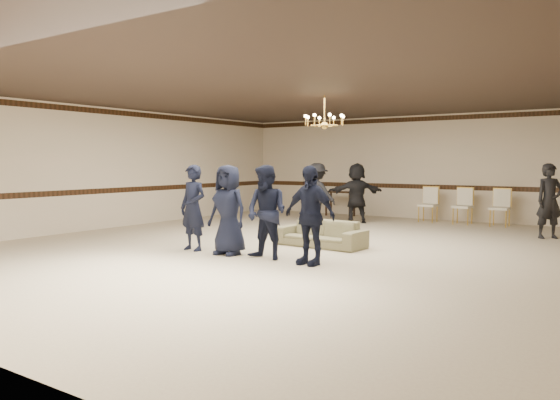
% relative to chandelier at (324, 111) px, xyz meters
% --- Properties ---
extents(room, '(12.01, 14.01, 3.21)m').
position_rel_chandelier_xyz_m(room, '(0.00, -1.00, -1.28)').
color(room, '#BEB392').
rests_on(room, ground).
extents(chair_rail, '(12.00, 0.02, 0.14)m').
position_rel_chandelier_xyz_m(chair_rail, '(0.00, 5.99, -1.88)').
color(chair_rail, '#331C0F').
rests_on(chair_rail, wall_back).
extents(crown_molding, '(12.00, 0.02, 0.14)m').
position_rel_chandelier_xyz_m(crown_molding, '(0.00, 5.99, 0.21)').
color(crown_molding, '#331C0F').
rests_on(crown_molding, wall_back).
extents(chandelier, '(0.94, 0.94, 0.89)m').
position_rel_chandelier_xyz_m(chandelier, '(0.00, 0.00, 0.00)').
color(chandelier, gold).
rests_on(chandelier, ceiling).
extents(boy_a, '(0.64, 0.44, 1.71)m').
position_rel_chandelier_xyz_m(boy_a, '(-1.58, -2.46, -2.02)').
color(boy_a, black).
rests_on(boy_a, floor).
extents(boy_b, '(0.84, 0.55, 1.71)m').
position_rel_chandelier_xyz_m(boy_b, '(-0.68, -2.46, -2.02)').
color(boy_b, black).
rests_on(boy_b, floor).
extents(boy_c, '(0.87, 0.70, 1.71)m').
position_rel_chandelier_xyz_m(boy_c, '(0.22, -2.46, -2.02)').
color(boy_c, black).
rests_on(boy_c, floor).
extents(boy_d, '(1.03, 0.50, 1.71)m').
position_rel_chandelier_xyz_m(boy_d, '(1.12, -2.46, -2.02)').
color(boy_d, black).
rests_on(boy_d, floor).
extents(settee, '(1.92, 0.84, 0.55)m').
position_rel_chandelier_xyz_m(settee, '(0.28, -0.61, -2.60)').
color(settee, '#787650').
rests_on(settee, floor).
extents(adult_left, '(1.13, 0.66, 1.73)m').
position_rel_chandelier_xyz_m(adult_left, '(-1.98, 3.09, -2.01)').
color(adult_left, black).
rests_on(adult_left, floor).
extents(adult_mid, '(1.54, 1.45, 1.73)m').
position_rel_chandelier_xyz_m(adult_mid, '(-1.08, 3.79, -2.01)').
color(adult_mid, black).
rests_on(adult_mid, floor).
extents(adult_right, '(0.75, 0.72, 1.73)m').
position_rel_chandelier_xyz_m(adult_right, '(4.02, 3.39, -2.01)').
color(adult_right, black).
rests_on(adult_right, floor).
extents(banquet_chair_left, '(0.50, 0.50, 1.02)m').
position_rel_chandelier_xyz_m(banquet_chair_left, '(0.56, 5.17, -2.36)').
color(banquet_chair_left, beige).
rests_on(banquet_chair_left, floor).
extents(banquet_chair_mid, '(0.54, 0.54, 1.02)m').
position_rel_chandelier_xyz_m(banquet_chair_mid, '(1.56, 5.17, -2.36)').
color(banquet_chair_mid, beige).
rests_on(banquet_chair_mid, floor).
extents(banquet_chair_right, '(0.51, 0.51, 1.02)m').
position_rel_chandelier_xyz_m(banquet_chair_right, '(2.56, 5.17, -2.36)').
color(banquet_chair_right, beige).
rests_on(banquet_chair_right, floor).
extents(console_table, '(0.99, 0.46, 0.81)m').
position_rel_chandelier_xyz_m(console_table, '(-2.44, 5.37, -2.47)').
color(console_table, black).
rests_on(console_table, floor).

